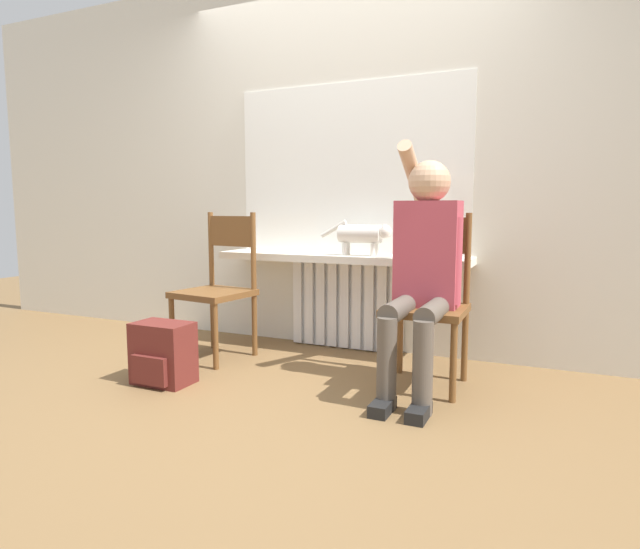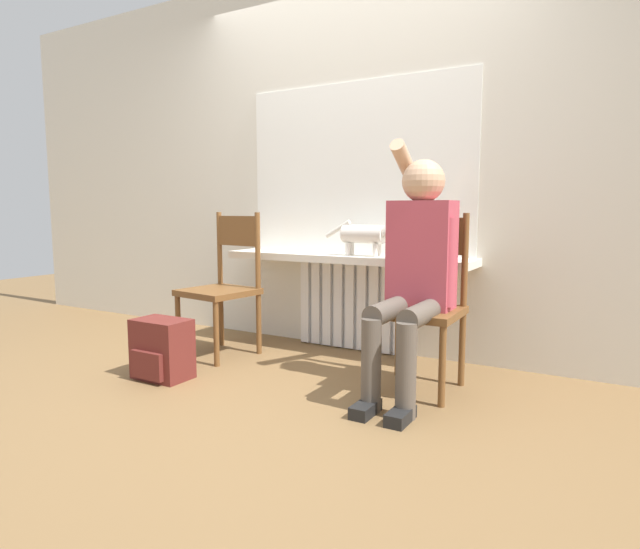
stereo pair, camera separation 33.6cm
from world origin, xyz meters
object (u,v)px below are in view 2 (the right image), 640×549
Objects in this scene: person at (416,263)px; backpack at (162,349)px; chair_right at (422,301)px; chair_left at (223,284)px; cat at (366,235)px.

person reaches higher than backpack.
backpack is at bearing -156.80° from chair_right.
chair_left is 2.76× the size of backpack.
cat is at bearing 142.42° from chair_right.
chair_right is (1.41, 0.00, 0.00)m from chair_left.
backpack is at bearing -160.16° from person.
chair_left reaches higher than backpack.
chair_right is 1.53m from backpack.
chair_left and chair_right have the same top height.
chair_left reaches higher than cat.
person is at bearing -43.89° from cat.
chair_right is 0.71× the size of person.
chair_left is 0.71× the size of person.
cat is at bearing 32.12° from chair_left.
cat is at bearing 50.26° from backpack.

